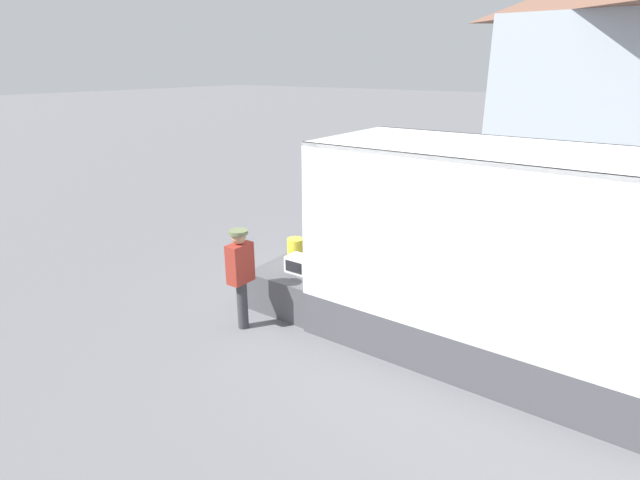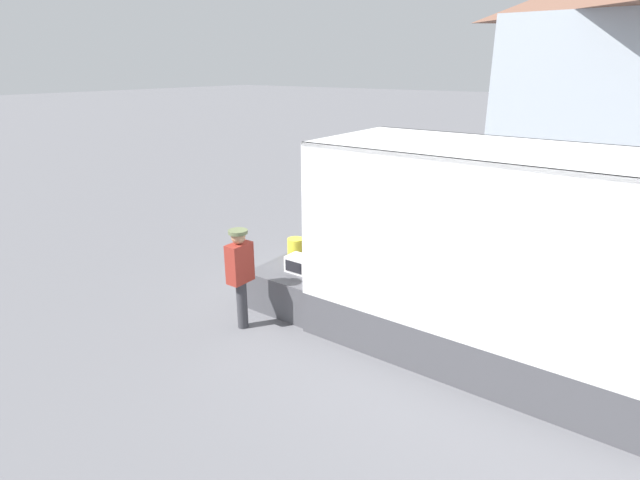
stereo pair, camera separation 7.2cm
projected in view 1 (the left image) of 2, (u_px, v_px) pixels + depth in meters
The scene contains 7 objects.
ground_plane at pixel (343, 305), 9.36m from camera, with size 160.00×160.00×0.00m, color slate.
box_truck at pixel (604, 321), 6.74m from camera, with size 6.97×2.43×3.17m.
tailgate_deck at pixel (313, 279), 9.61m from camera, with size 1.37×2.31×0.71m, color #4C4C51.
microwave at pixel (302, 265), 8.95m from camera, with size 0.55×0.35×0.29m.
portable_generator at pixel (336, 245), 9.77m from camera, with size 0.74×0.43×0.55m.
orange_bucket at pixel (295, 247), 9.75m from camera, with size 0.32×0.32×0.34m.
worker_person at pixel (240, 269), 8.20m from camera, with size 0.31×0.44×1.75m.
Camera 1 is at (4.54, -7.11, 4.24)m, focal length 28.00 mm.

